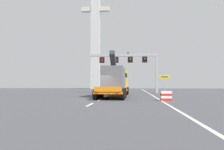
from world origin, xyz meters
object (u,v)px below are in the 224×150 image
Objects in this scene: heavy_haul_truck_orange at (116,81)px; crash_barrier_striped at (166,96)px; overhead_lane_gantry at (132,61)px; bridge_pylon_distant at (95,23)px; exit_sign_yellow at (164,80)px.

heavy_haul_truck_orange is 9.33m from crash_barrier_striped.
heavy_haul_truck_orange is at bearing 125.29° from crash_barrier_striped.
bridge_pylon_distant is (-11.77, 31.46, 15.50)m from overhead_lane_gantry.
overhead_lane_gantry is 0.86× the size of heavy_haul_truck_orange.
bridge_pylon_distant is at bearing 103.28° from heavy_haul_truck_orange.
heavy_haul_truck_orange is 5.12× the size of exit_sign_yellow.
bridge_pylon_distant reaches higher than crash_barrier_striped.
overhead_lane_gantry is at bearing 120.13° from exit_sign_yellow.
heavy_haul_truck_orange is (-2.09, -9.55, -3.53)m from overhead_lane_gantry.
overhead_lane_gantry is 18.09m from crash_barrier_striped.
overhead_lane_gantry reaches higher than heavy_haul_truck_orange.
crash_barrier_striped is at bearing -54.71° from heavy_haul_truck_orange.
bridge_pylon_distant is (-16.18, 39.05, 18.97)m from exit_sign_yellow.
crash_barrier_striped is at bearing -97.13° from exit_sign_yellow.
heavy_haul_truck_orange is 46.24m from bridge_pylon_distant.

